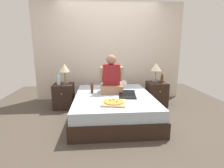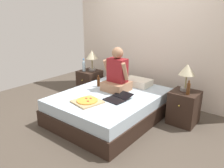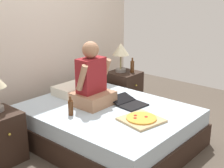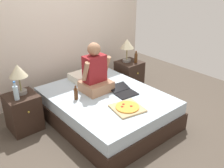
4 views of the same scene
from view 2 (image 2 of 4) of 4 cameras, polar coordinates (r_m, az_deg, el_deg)
ground_plane at (r=3.98m, az=-0.40°, el=-8.68°), size 5.82×5.82×0.00m
wall_back at (r=4.71m, az=10.05°, el=11.23°), size 3.82×0.12×2.50m
bed at (r=3.88m, az=-0.41°, el=-5.74°), size 1.54×1.97×0.45m
nightstand_left at (r=4.97m, az=-5.81°, el=0.33°), size 0.44×0.47×0.56m
lamp_on_left_nightstand at (r=4.83m, az=-5.28°, el=7.27°), size 0.26×0.26×0.45m
water_bottle at (r=4.86m, az=-7.37°, el=4.67°), size 0.07×0.07×0.28m
nightstand_right at (r=3.88m, az=18.24°, el=-5.83°), size 0.44×0.47×0.56m
lamp_on_right_nightstand at (r=3.74m, az=19.00°, el=3.10°), size 0.26×0.26×0.45m
beer_bottle at (r=3.63m, az=19.29°, el=-1.16°), size 0.06×0.06×0.23m
pillow at (r=4.27m, az=6.61°, el=0.53°), size 0.52×0.34×0.12m
person_seated at (r=3.89m, az=1.28°, el=2.40°), size 0.47×0.40×0.78m
laptop at (r=3.54m, az=1.35°, el=-3.78°), size 0.36×0.45×0.07m
pizza_box at (r=3.45m, az=-6.49°, el=-4.53°), size 0.47×0.47×0.05m
beer_bottle_on_bed at (r=4.15m, az=-3.56°, el=0.59°), size 0.06×0.06×0.22m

